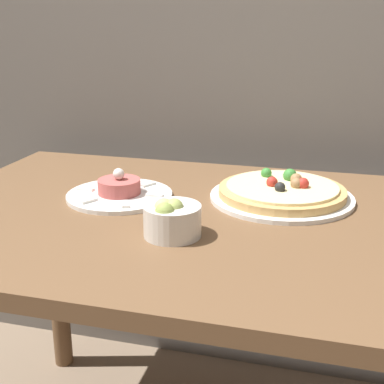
% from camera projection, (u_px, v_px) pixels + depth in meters
% --- Properties ---
extents(dining_table, '(1.30, 0.82, 0.72)m').
position_uv_depth(dining_table, '(209.00, 255.00, 1.17)').
color(dining_table, brown).
rests_on(dining_table, ground_plane).
extents(pizza_plate, '(0.33, 0.33, 0.06)m').
position_uv_depth(pizza_plate, '(282.00, 192.00, 1.23)').
color(pizza_plate, white).
rests_on(pizza_plate, dining_table).
extents(tartare_plate, '(0.25, 0.25, 0.07)m').
position_uv_depth(tartare_plate, '(119.00, 192.00, 1.25)').
color(tartare_plate, white).
rests_on(tartare_plate, dining_table).
extents(small_bowl, '(0.11, 0.11, 0.08)m').
position_uv_depth(small_bowl, '(172.00, 219.00, 1.02)').
color(small_bowl, silver).
rests_on(small_bowl, dining_table).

